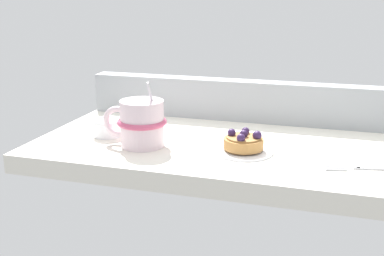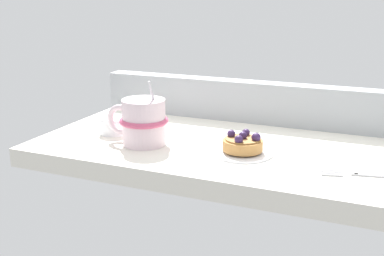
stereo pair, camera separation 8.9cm
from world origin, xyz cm
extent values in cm
cube|color=silver|center=(0.00, 0.00, -1.78)|extent=(74.11, 39.13, 3.57)
cube|color=#9EA3A8|center=(0.00, 17.27, 4.54)|extent=(72.63, 4.58, 9.08)
cylinder|color=white|center=(4.19, -5.35, 0.37)|extent=(11.01, 11.01, 0.74)
cylinder|color=white|center=(4.19, -5.35, 0.19)|extent=(6.06, 6.06, 0.37)
cylinder|color=#B77F42|center=(4.19, -5.35, 1.70)|extent=(7.27, 7.27, 1.92)
cylinder|color=olive|center=(4.19, -5.35, 2.81)|extent=(6.40, 6.40, 0.30)
sphere|color=#331E47|center=(4.19, -5.35, 3.48)|extent=(1.51, 1.51, 1.51)
sphere|color=#331E47|center=(6.64, -5.43, 3.45)|extent=(1.68, 1.68, 1.68)
sphere|color=#331E47|center=(4.10, -3.20, 3.41)|extent=(1.47, 1.47, 1.47)
sphere|color=#331E47|center=(1.86, -5.00, 3.43)|extent=(1.52, 1.52, 1.52)
sphere|color=#331E47|center=(4.14, -7.68, 3.39)|extent=(1.57, 1.57, 1.57)
cylinder|color=silver|center=(-14.94, -7.19, 4.42)|extent=(8.27, 8.27, 8.83)
torus|color=#C64C70|center=(-14.94, -7.19, 4.70)|extent=(9.37, 9.37, 1.06)
torus|color=silver|center=(-19.95, -7.19, 4.42)|extent=(6.09, 1.14, 6.09)
cylinder|color=#B7B7BC|center=(-13.29, -6.57, 9.51)|extent=(0.96, 2.48, 5.94)
cube|color=#B7B7BC|center=(23.89, -8.49, 0.30)|extent=(1.29, 0.80, 0.60)
cube|color=#B7B7BC|center=(20.24, -8.15, 0.30)|extent=(3.47, 0.97, 0.60)
cube|color=#B7B7BC|center=(20.39, -8.87, 0.30)|extent=(3.47, 0.97, 0.60)
cube|color=#B7B7BC|center=(20.55, -9.59, 0.30)|extent=(3.47, 0.97, 0.60)
cube|color=#B7B7BC|center=(20.70, -10.30, 0.30)|extent=(3.47, 0.97, 0.60)
cylinder|color=white|center=(-24.23, -3.14, 1.58)|extent=(5.84, 5.84, 3.16)
torus|color=silver|center=(-24.23, -3.14, 3.16)|extent=(6.32, 6.32, 0.60)
camera|label=1|loc=(19.76, -88.58, 28.67)|focal=45.30mm
camera|label=2|loc=(28.17, -85.53, 28.67)|focal=45.30mm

